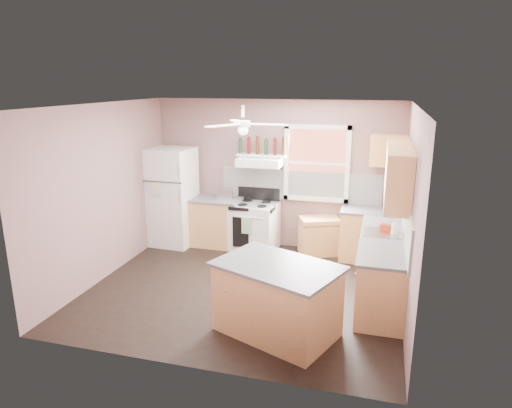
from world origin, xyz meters
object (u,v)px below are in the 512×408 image
(toaster, at_px, (225,194))
(island, at_px, (277,301))
(refrigerator, at_px, (172,197))
(cart, at_px, (319,236))
(stove, at_px, (255,226))

(toaster, height_order, island, toaster)
(refrigerator, distance_m, cart, 2.81)
(toaster, distance_m, island, 3.25)
(refrigerator, height_order, island, refrigerator)
(refrigerator, xyz_separation_m, island, (2.62, -2.61, -0.48))
(refrigerator, relative_size, toaster, 6.51)
(toaster, relative_size, stove, 0.33)
(refrigerator, xyz_separation_m, stove, (1.57, 0.12, -0.48))
(stove, height_order, island, same)
(refrigerator, relative_size, stove, 2.12)
(toaster, height_order, stove, toaster)
(stove, relative_size, island, 0.63)
(stove, xyz_separation_m, cart, (1.18, 0.07, -0.09))
(refrigerator, height_order, toaster, refrigerator)
(refrigerator, distance_m, stove, 1.64)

